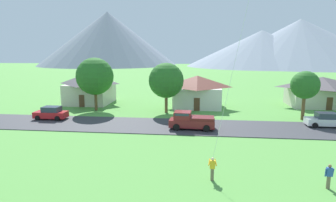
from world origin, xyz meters
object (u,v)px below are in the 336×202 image
(tree_left_of_center, at_px, (166,80))
(tree_center, at_px, (95,76))
(house_left_center, at_px, (90,87))
(parked_car_white_west_end, at_px, (325,120))
(parked_car_red_mid_east, at_px, (51,113))
(pickup_truck_maroon_west_side, at_px, (191,120))
(watcher_person, at_px, (329,176))
(tree_near_left, at_px, (305,85))
(house_leftmost, at_px, (321,91))
(house_right_center, at_px, (197,91))

(tree_left_of_center, relative_size, tree_center, 0.91)
(house_left_center, distance_m, tree_center, 7.19)
(parked_car_white_west_end, xyz_separation_m, parked_car_red_mid_east, (-34.41, -0.07, 0.00))
(house_left_center, distance_m, pickup_truck_maroon_west_side, 23.56)
(tree_center, relative_size, watcher_person, 4.79)
(tree_near_left, distance_m, pickup_truck_maroon_west_side, 16.24)
(tree_near_left, height_order, parked_car_white_west_end, tree_near_left)
(house_leftmost, distance_m, pickup_truck_maroon_west_side, 26.57)
(house_right_center, xyz_separation_m, pickup_truck_maroon_west_side, (-0.55, -13.71, -1.58))
(house_right_center, distance_m, tree_center, 16.19)
(pickup_truck_maroon_west_side, bearing_deg, house_leftmost, 38.59)
(house_leftmost, xyz_separation_m, watcher_person, (-11.26, -30.00, -1.64))
(tree_near_left, relative_size, tree_left_of_center, 0.88)
(pickup_truck_maroon_west_side, bearing_deg, tree_near_left, 23.63)
(house_left_center, relative_size, watcher_person, 4.74)
(house_right_center, relative_size, tree_near_left, 1.25)
(tree_center, relative_size, parked_car_white_west_end, 1.90)
(house_left_center, height_order, tree_center, tree_center)
(watcher_person, bearing_deg, parked_car_white_west_end, 68.60)
(house_leftmost, bearing_deg, parked_car_red_mid_east, -160.66)
(house_right_center, xyz_separation_m, parked_car_white_west_end, (15.31, -10.88, -1.78))
(parked_car_white_west_end, bearing_deg, house_leftmost, 70.41)
(house_leftmost, distance_m, house_right_center, 20.39)
(house_leftmost, relative_size, parked_car_white_west_end, 2.53)
(house_left_center, xyz_separation_m, tree_center, (3.24, -5.92, 2.47))
(house_left_center, distance_m, parked_car_red_mid_east, 12.49)
(house_leftmost, height_order, house_left_center, house_left_center)
(tree_center, height_order, pickup_truck_maroon_west_side, tree_center)
(house_right_center, xyz_separation_m, watcher_person, (8.93, -27.17, -1.76))
(house_left_center, relative_size, tree_near_left, 1.23)
(tree_near_left, relative_size, tree_center, 0.80)
(house_leftmost, relative_size, watcher_person, 6.39)
(tree_center, bearing_deg, watcher_person, -43.01)
(house_right_center, bearing_deg, tree_left_of_center, -132.14)
(house_right_center, distance_m, pickup_truck_maroon_west_side, 13.81)
(tree_near_left, xyz_separation_m, pickup_truck_maroon_west_side, (-14.52, -6.35, -3.54))
(tree_near_left, height_order, parked_car_red_mid_east, tree_near_left)
(house_leftmost, distance_m, parked_car_white_west_end, 14.66)
(tree_center, bearing_deg, pickup_truck_maroon_west_side, -31.82)
(pickup_truck_maroon_west_side, xyz_separation_m, watcher_person, (9.47, -13.45, -0.18))
(tree_left_of_center, bearing_deg, tree_near_left, -7.52)
(house_right_center, distance_m, watcher_person, 28.65)
(house_right_center, bearing_deg, tree_near_left, -27.77)
(tree_left_of_center, bearing_deg, parked_car_white_west_end, -16.77)
(house_right_center, relative_size, tree_left_of_center, 1.10)
(house_leftmost, bearing_deg, tree_left_of_center, -162.52)
(pickup_truck_maroon_west_side, bearing_deg, watcher_person, -54.85)
(house_right_center, distance_m, tree_left_of_center, 6.97)
(house_leftmost, distance_m, tree_near_left, 12.12)
(tree_near_left, relative_size, pickup_truck_maroon_west_side, 1.22)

